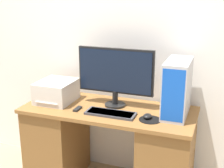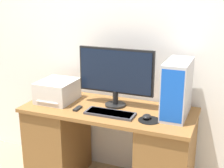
# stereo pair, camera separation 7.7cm
# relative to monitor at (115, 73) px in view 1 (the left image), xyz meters

# --- Properties ---
(wall_back) EXTENTS (6.40, 0.05, 2.70)m
(wall_back) POSITION_rel_monitor_xyz_m (-0.03, 0.27, 0.33)
(wall_back) COLOR white
(wall_back) RESTS_ON ground_plane
(desk) EXTENTS (1.41, 0.59, 0.74)m
(desk) POSITION_rel_monitor_xyz_m (-0.03, -0.08, -0.64)
(desk) COLOR brown
(desk) RESTS_ON ground_plane
(monitor) EXTENTS (0.64, 0.17, 0.49)m
(monitor) POSITION_rel_monitor_xyz_m (0.00, 0.00, 0.00)
(monitor) COLOR black
(monitor) RESTS_ON desk
(keyboard) EXTENTS (0.39, 0.15, 0.02)m
(keyboard) POSITION_rel_monitor_xyz_m (0.03, -0.20, -0.27)
(keyboard) COLOR #3D3D42
(keyboard) RESTS_ON desk
(mousepad) EXTENTS (0.17, 0.17, 0.00)m
(mousepad) POSITION_rel_monitor_xyz_m (0.35, -0.20, -0.28)
(mousepad) COLOR black
(mousepad) RESTS_ON desk
(mouse) EXTENTS (0.06, 0.08, 0.03)m
(mouse) POSITION_rel_monitor_xyz_m (0.32, -0.18, -0.26)
(mouse) COLOR black
(mouse) RESTS_ON mousepad
(computer_tower) EXTENTS (0.18, 0.40, 0.43)m
(computer_tower) POSITION_rel_monitor_xyz_m (0.51, -0.03, -0.06)
(computer_tower) COLOR #B2B2B7
(computer_tower) RESTS_ON desk
(printer) EXTENTS (0.29, 0.34, 0.18)m
(printer) POSITION_rel_monitor_xyz_m (-0.51, -0.08, -0.19)
(printer) COLOR beige
(printer) RESTS_ON desk
(remote_control) EXTENTS (0.04, 0.10, 0.02)m
(remote_control) POSITION_rel_monitor_xyz_m (-0.25, -0.20, -0.27)
(remote_control) COLOR black
(remote_control) RESTS_ON desk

